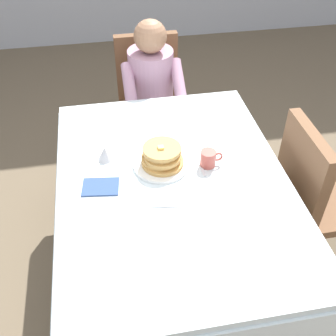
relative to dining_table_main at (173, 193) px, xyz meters
name	(u,v)px	position (x,y,z in m)	size (l,w,h in m)	color
ground_plane	(172,271)	(0.00, 0.00, -0.65)	(14.00, 14.00, 0.00)	brown
dining_table_main	(173,193)	(0.00, 0.00, 0.00)	(1.12, 1.52, 0.74)	silver
chair_diner	(149,93)	(0.05, 1.17, -0.12)	(0.44, 0.45, 0.93)	brown
diner_person	(152,87)	(0.05, 1.01, 0.02)	(0.40, 0.43, 1.12)	#B2849E
chair_right_side	(314,192)	(0.77, 0.00, -0.12)	(0.45, 0.44, 0.93)	brown
plate_breakfast	(161,164)	(-0.04, 0.12, 0.10)	(0.28, 0.28, 0.02)	white
breakfast_stack	(162,156)	(-0.04, 0.12, 0.15)	(0.21, 0.21, 0.10)	tan
cup_coffee	(209,158)	(0.19, 0.08, 0.13)	(0.11, 0.08, 0.08)	#B24C42
syrup_pitcher	(105,153)	(-0.31, 0.21, 0.13)	(0.08, 0.08, 0.07)	silver
fork_left_of_plate	(123,172)	(-0.23, 0.10, 0.09)	(0.18, 0.01, 0.01)	silver
knife_right_of_plate	(199,163)	(0.15, 0.10, 0.09)	(0.20, 0.01, 0.01)	silver
spoon_near_edge	(166,206)	(-0.07, -0.16, 0.09)	(0.15, 0.01, 0.01)	silver
napkin_folded	(101,187)	(-0.35, 0.01, 0.09)	(0.17, 0.12, 0.01)	#334C7F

